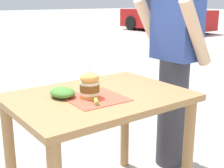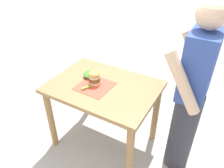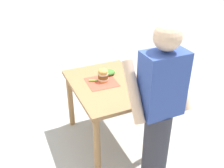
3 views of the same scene
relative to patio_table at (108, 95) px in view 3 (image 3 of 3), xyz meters
The scene contains 7 objects.
ground_plane 0.65m from the patio_table, ahead, with size 80.00×80.00×0.00m, color #ADAAA3.
patio_table is the anchor object (origin of this frame).
serving_paper 0.17m from the patio_table, 50.18° to the right, with size 0.33×0.33×0.00m, color #D64C38.
sandwich 0.24m from the patio_table, 72.16° to the right, with size 0.12×0.12×0.19m.
pickle_spear 0.24m from the patio_table, 38.90° to the right, with size 0.02×0.02×0.09m, color #8EA83D.
side_salad 0.28m from the patio_table, 111.60° to the right, with size 0.18×0.14×0.06m, color #477F33.
diner_across_table 0.85m from the patio_table, 99.05° to the left, with size 0.55×0.35×1.69m.
Camera 3 is at (1.00, 2.32, 2.22)m, focal length 42.00 mm.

